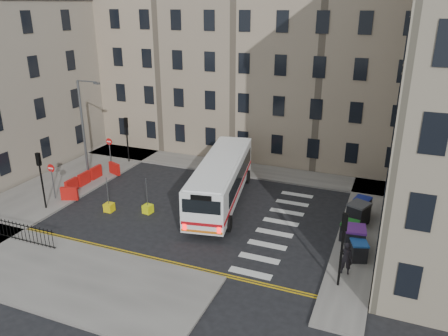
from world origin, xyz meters
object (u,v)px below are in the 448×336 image
Objects in this scene: wheelie_bin_e at (362,207)px; pedestrian at (346,258)px; wheelie_bin_b at (355,238)px; bollard_yellow at (109,207)px; wheelie_bin_a at (359,251)px; wheelie_bin_c at (349,231)px; bollard_chevron at (148,209)px; bus at (221,179)px; wheelie_bin_d at (358,213)px; streetlamp at (83,128)px.

pedestrian reaches higher than wheelie_bin_e.
wheelie_bin_b is 2.70m from pedestrian.
wheelie_bin_a is at bearing -0.31° from bollard_yellow.
wheelie_bin_e reaches higher than bollard_yellow.
bollard_chevron is at bearing -165.49° from wheelie_bin_c.
wheelie_bin_e reaches higher than wheelie_bin_a.
wheelie_bin_c is at bearing 7.07° from bollard_yellow.
wheelie_bin_a is 2.23m from wheelie_bin_c.
wheelie_bin_c is (-0.76, 2.10, 0.04)m from wheelie_bin_a.
bollard_yellow is at bearing -163.05° from bollard_chevron.
pedestrian reaches higher than wheelie_bin_a.
pedestrian is at bearing -76.83° from wheelie_bin_c.
bollard_yellow is (-6.75, -4.36, -1.57)m from bus.
wheelie_bin_d is 2.79× the size of bollard_yellow.
wheelie_bin_b is (9.85, -3.43, -0.99)m from bus.
pedestrian is (0.24, -3.75, 0.32)m from wheelie_bin_c.
wheelie_bin_c is (21.52, -2.55, -3.58)m from streetlamp.
streetlamp reaches higher than bollard_yellow.
wheelie_bin_b reaches higher than bollard_yellow.
wheelie_bin_d is 17.02m from bollard_yellow.
streetlamp is at bearing -23.50° from pedestrian.
wheelie_bin_e is 2.26× the size of bollard_chevron.
wheelie_bin_e is 17.51m from bollard_yellow.
bollard_yellow is 1.00× the size of bollard_chevron.
bollard_yellow is 2.78m from bollard_chevron.
wheelie_bin_e is at bearing 75.29° from wheelie_bin_a.
pedestrian reaches higher than bollard_yellow.
wheelie_bin_c is 0.66× the size of pedestrian.
bus is at bearing 137.90° from wheelie_bin_a.
wheelie_bin_b is 1.16m from wheelie_bin_c.
bus reaches higher than wheelie_bin_e.
wheelie_bin_e is 2.26× the size of bollard_yellow.
streetlamp is at bearing 168.44° from bus.
wheelie_bin_e is at bearing 2.92° from streetlamp.
pedestrian is 3.10× the size of bollard_yellow.
bus is at bearing -0.89° from streetlamp.
wheelie_bin_a is 0.67× the size of pedestrian.
wheelie_bin_b is at bearing -101.42° from pedestrian.
wheelie_bin_b is 16.64m from bollard_yellow.
pedestrian is 14.02m from bollard_chevron.
streetlamp is at bearing 162.61° from wheelie_bin_b.
bollard_yellow and bollard_chevron have the same top height.
wheelie_bin_d reaches higher than bollard_yellow.
wheelie_bin_d is (-0.49, 4.44, 0.17)m from wheelie_bin_a.
bollard_yellow is at bearing -163.47° from wheelie_bin_c.
wheelie_bin_c is at bearing 91.49° from wheelie_bin_a.
bollard_yellow is at bearing -40.42° from streetlamp.
streetlamp reaches higher than wheelie_bin_a.
wheelie_bin_b is at bearing 0.52° from bollard_chevron.
wheelie_bin_e is 0.73× the size of pedestrian.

